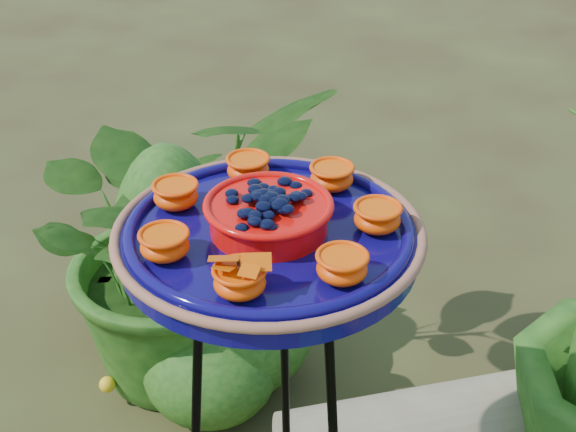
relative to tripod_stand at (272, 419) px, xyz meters
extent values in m
torus|color=black|center=(0.00, 0.00, 0.31)|extent=(0.24, 0.24, 0.01)
cylinder|color=black|center=(0.00, 0.13, -0.09)|extent=(0.02, 0.08, 0.80)
cylinder|color=#0C0753|center=(0.00, 0.00, 0.34)|extent=(0.42, 0.42, 0.04)
torus|color=#945043|center=(0.00, 0.00, 0.35)|extent=(0.43, 0.43, 0.01)
torus|color=#0C0753|center=(0.00, 0.00, 0.36)|extent=(0.39, 0.39, 0.02)
cylinder|color=red|center=(0.00, 0.00, 0.37)|extent=(0.16, 0.16, 0.04)
torus|color=red|center=(0.00, 0.00, 0.39)|extent=(0.18, 0.18, 0.01)
ellipsoid|color=black|center=(0.00, 0.00, 0.40)|extent=(0.14, 0.14, 0.03)
ellipsoid|color=#FF3502|center=(0.14, 0.03, 0.37)|extent=(0.06, 0.06, 0.03)
cylinder|color=#FF5E05|center=(0.14, 0.03, 0.39)|extent=(0.06, 0.06, 0.01)
ellipsoid|color=#FF3502|center=(0.07, 0.13, 0.37)|extent=(0.06, 0.06, 0.03)
cylinder|color=#FF5E05|center=(0.07, 0.13, 0.39)|extent=(0.06, 0.06, 0.01)
ellipsoid|color=#FF3502|center=(-0.06, 0.13, 0.37)|extent=(0.06, 0.06, 0.03)
cylinder|color=#FF5E05|center=(-0.06, 0.13, 0.39)|extent=(0.06, 0.06, 0.01)
ellipsoid|color=#FF3502|center=(-0.14, 0.04, 0.37)|extent=(0.06, 0.06, 0.03)
cylinder|color=#FF5E05|center=(-0.14, 0.04, 0.39)|extent=(0.06, 0.06, 0.01)
ellipsoid|color=#FF3502|center=(-0.12, -0.09, 0.37)|extent=(0.06, 0.06, 0.03)
cylinder|color=#FF5E05|center=(-0.12, -0.09, 0.39)|extent=(0.06, 0.06, 0.01)
ellipsoid|color=#FF3502|center=(0.00, -0.15, 0.37)|extent=(0.06, 0.06, 0.03)
cylinder|color=#FF5E05|center=(0.00, -0.15, 0.39)|extent=(0.06, 0.06, 0.01)
ellipsoid|color=#FF3502|center=(0.11, -0.09, 0.37)|extent=(0.06, 0.06, 0.03)
cylinder|color=#FF5E05|center=(0.11, -0.09, 0.39)|extent=(0.06, 0.06, 0.01)
cylinder|color=black|center=(0.00, -0.15, 0.39)|extent=(0.01, 0.02, 0.00)
cube|color=#FF6C05|center=(-0.02, -0.14, 0.40)|extent=(0.04, 0.03, 0.01)
cube|color=#FF6C05|center=(0.02, -0.14, 0.40)|extent=(0.04, 0.03, 0.01)
imported|color=#194412|center=(-0.38, 0.62, -0.10)|extent=(0.92, 0.93, 0.78)
camera|label=1|loc=(0.20, -0.89, 0.93)|focal=50.00mm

